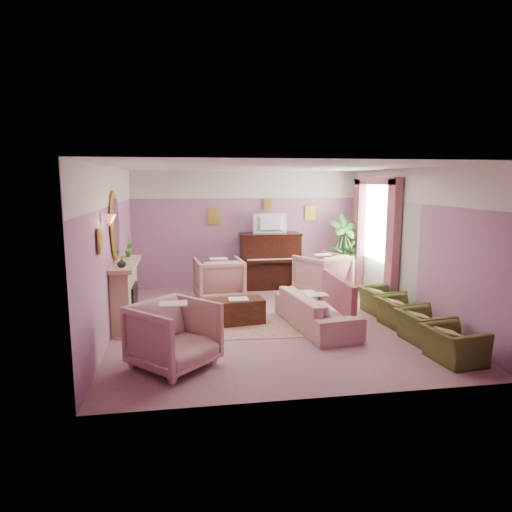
{
  "coord_description": "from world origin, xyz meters",
  "views": [
    {
      "loc": [
        -1.53,
        -7.91,
        2.56
      ],
      "look_at": [
        -0.2,
        0.4,
        1.17
      ],
      "focal_mm": 32.0,
      "sensor_mm": 36.0,
      "label": 1
    }
  ],
  "objects": [
    {
      "name": "television",
      "position": [
        0.5,
        2.63,
        1.6
      ],
      "size": [
        0.8,
        0.12,
        0.48
      ],
      "primitive_type": "imported",
      "color": "black",
      "rests_on": "piano"
    },
    {
      "name": "print_left_wall",
      "position": [
        -2.71,
        -1.2,
        1.72
      ],
      "size": [
        0.03,
        0.28,
        0.36
      ],
      "primitive_type": "cube",
      "color": "gold",
      "rests_on": "wall_left"
    },
    {
      "name": "olive_chair_a",
      "position": [
        2.23,
        -2.23,
        0.34
      ],
      "size": [
        0.55,
        0.78,
        0.67
      ],
      "primitive_type": "imported",
      "color": "#424B1E",
      "rests_on": "floor"
    },
    {
      "name": "area_rug",
      "position": [
        -0.64,
        0.03,
        0.01
      ],
      "size": [
        2.59,
        1.93,
        0.01
      ],
      "primitive_type": "cube",
      "rotation": [
        0.0,
        0.0,
        -0.05
      ],
      "color": "#9B6A5D",
      "rests_on": "floor"
    },
    {
      "name": "sofa_throw",
      "position": [
        1.13,
        -0.42,
        0.6
      ],
      "size": [
        0.1,
        1.57,
        0.57
      ],
      "primitive_type": "cube",
      "color": "#894651",
      "rests_on": "sofa"
    },
    {
      "name": "piano_top",
      "position": [
        0.5,
        2.68,
        1.31
      ],
      "size": [
        1.45,
        0.65,
        0.04
      ],
      "primitive_type": "cube",
      "color": "black",
      "rests_on": "piano"
    },
    {
      "name": "palm_pot",
      "position": [
        2.26,
        2.48,
        0.17
      ],
      "size": [
        0.34,
        0.34,
        0.34
      ],
      "primitive_type": "cylinder",
      "color": "#AB7145",
      "rests_on": "floor"
    },
    {
      "name": "side_plant_big",
      "position": [
        2.36,
        2.55,
        0.87
      ],
      "size": [
        0.3,
        0.3,
        0.34
      ],
      "primitive_type": "imported",
      "color": "#317826",
      "rests_on": "side_table"
    },
    {
      "name": "side_plant_small",
      "position": [
        2.48,
        2.45,
        0.84
      ],
      "size": [
        0.16,
        0.16,
        0.28
      ],
      "primitive_type": "imported",
      "color": "#317826",
      "rests_on": "side_table"
    },
    {
      "name": "mirror_glass",
      "position": [
        -2.67,
        0.2,
        1.8
      ],
      "size": [
        0.01,
        0.6,
        1.06
      ],
      "primitive_type": "ellipsoid",
      "color": "white",
      "rests_on": "wall_left"
    },
    {
      "name": "curtain_left",
      "position": [
        2.62,
        0.63,
        1.3
      ],
      "size": [
        0.16,
        0.34,
        2.6
      ],
      "primitive_type": "cube",
      "color": "#894651",
      "rests_on": "floor"
    },
    {
      "name": "mantel_plant",
      "position": [
        -2.55,
        0.75,
        1.29
      ],
      "size": [
        0.16,
        0.16,
        0.28
      ],
      "primitive_type": "imported",
      "color": "#317826",
      "rests_on": "mantel_shelf"
    },
    {
      "name": "mirror_frame",
      "position": [
        -2.7,
        0.2,
        1.8
      ],
      "size": [
        0.04,
        0.72,
        1.2
      ],
      "primitive_type": "ellipsoid",
      "color": "gold",
      "rests_on": "wall_left"
    },
    {
      "name": "wall_back",
      "position": [
        0.0,
        3.0,
        1.4
      ],
      "size": [
        5.5,
        0.02,
        2.8
      ],
      "primitive_type": "cube",
      "color": "slate",
      "rests_on": "floor"
    },
    {
      "name": "stripe_panel",
      "position": [
        2.73,
        1.3,
        1.07
      ],
      "size": [
        0.01,
        3.0,
        2.15
      ],
      "primitive_type": "cube",
      "color": "#A5AB9D",
      "rests_on": "wall_right"
    },
    {
      "name": "picture_rail_band",
      "position": [
        0.0,
        2.99,
        2.47
      ],
      "size": [
        5.5,
        0.01,
        0.65
      ],
      "primitive_type": "cube",
      "color": "beige",
      "rests_on": "wall_back"
    },
    {
      "name": "fireplace_surround",
      "position": [
        -2.59,
        0.2,
        0.55
      ],
      "size": [
        0.3,
        1.4,
        1.1
      ],
      "primitive_type": "cube",
      "color": "tan",
      "rests_on": "floor"
    },
    {
      "name": "piano_keys",
      "position": [
        0.5,
        2.33,
        0.76
      ],
      "size": [
        1.2,
        0.08,
        0.02
      ],
      "primitive_type": "cube",
      "color": "beige",
      "rests_on": "piano"
    },
    {
      "name": "olive_chair_d",
      "position": [
        2.23,
        0.23,
        0.34
      ],
      "size": [
        0.55,
        0.78,
        0.67
      ],
      "primitive_type": "imported",
      "color": "#424B1E",
      "rests_on": "floor"
    },
    {
      "name": "floral_armchair_front",
      "position": [
        -1.7,
        -1.81,
        0.51
      ],
      "size": [
        0.98,
        0.98,
        1.02
      ],
      "primitive_type": "imported",
      "color": "tan",
      "rests_on": "floor"
    },
    {
      "name": "curtain_right",
      "position": [
        2.62,
        2.47,
        1.3
      ],
      "size": [
        0.16,
        0.34,
        2.6
      ],
      "primitive_type": "cube",
      "color": "#894651",
      "rests_on": "floor"
    },
    {
      "name": "fireplace_inset",
      "position": [
        -2.49,
        0.2,
        0.4
      ],
      "size": [
        0.18,
        0.72,
        0.68
      ],
      "primitive_type": "cube",
      "color": "black",
      "rests_on": "floor"
    },
    {
      "name": "wall_right",
      "position": [
        2.75,
        0.0,
        1.4
      ],
      "size": [
        0.02,
        6.0,
        2.8
      ],
      "primitive_type": "cube",
      "color": "slate",
      "rests_on": "floor"
    },
    {
      "name": "print_back_left",
      "position": [
        -0.8,
        2.96,
        1.72
      ],
      "size": [
        0.3,
        0.03,
        0.38
      ],
      "primitive_type": "cube",
      "color": "gold",
      "rests_on": "wall_back"
    },
    {
      "name": "side_table",
      "position": [
        2.36,
        2.55,
        0.35
      ],
      "size": [
        0.52,
        0.52,
        0.7
      ],
      "primitive_type": "cylinder",
      "color": "silver",
      "rests_on": "floor"
    },
    {
      "name": "sofa",
      "position": [
        0.73,
        -0.42,
        0.42
      ],
      "size": [
        0.69,
        2.07,
        0.84
      ],
      "primitive_type": "imported",
      "color": "tan",
      "rests_on": "floor"
    },
    {
      "name": "hearth",
      "position": [
        -2.39,
        0.2,
        0.01
      ],
      "size": [
        0.55,
        1.5,
        0.02
      ],
      "primitive_type": "cube",
      "color": "tan",
      "rests_on": "floor"
    },
    {
      "name": "fire_ember",
      "position": [
        -2.45,
        0.2,
        0.22
      ],
      "size": [
        0.06,
        0.54,
        0.1
      ],
      "primitive_type": "cube",
      "color": "orange",
      "rests_on": "floor"
    },
    {
      "name": "floral_armchair_right",
      "position": [
        1.56,
        1.89,
        0.51
      ],
      "size": [
        0.98,
        0.98,
        1.02
      ],
      "primitive_type": "imported",
      "color": "tan",
      "rests_on": "floor"
    },
    {
      "name": "piano_keyshelf",
      "position": [
        0.5,
        2.33,
        0.72
      ],
      "size": [
        1.3,
        0.12,
        0.06
      ],
      "primitive_type": "cube",
      "color": "black",
      "rests_on": "piano"
    },
    {
      "name": "window_blind",
      "position": [
        2.7,
        1.55,
        1.7
      ],
      "size": [
        0.03,
        1.4,
        1.8
      ],
      "primitive_type": "cube",
      "color": "beige",
      "rests_on": "wall_right"
    },
    {
      "name": "ceiling",
      "position": [
        0.0,
        0.0,
        2.8
      ],
      "size": [
        5.5,
        6.0,
        0.01
      ],
      "primitive_type": "cube",
      "color": "white",
      "rests_on": "wall_back"
    },
    {
      "name": "coffee_table",
      "position": [
        -0.64,
        0.03,
        0.23
      ],
      "size": [
        1.06,
        0.62,
        0.45
      ],
      "primitive_type": "cube",
      "rotation": [
        0.0,
        0.0,
        0.13
      ],
      "color": "#34190D",
      "rests_on": "floor"
    },
    {
      "name": "wall_left",
      "position": [
        -2.75,
        0.0,
        1.4
      ],
      "size": [
        0.02,
        6.0,
        2.8
      ],
      "primitive_type": "cube",
      "color": "slate",
      "rests_on": "floor"
    },
    {
      "name": "table_paper",
      "position": [
        -0.59,
        0.03,
        0.46
      ],
      "size": [
        0.35,
        0.28,
        0.01
      ],
      "primitive_type": "cube",
      "color": "silver",
      "rests_on": "coffee_table"
    },
    {
      "name": "floral_armchair_left",
      "position": [
        -0.81,
        1.71,
        0.51
      ],
      "size": [
        0.98,
        0.98,
        1.02
      ],
      "primitive_type": "imported",
      "color": "tan",
      "rests_on": "floor"
    },
    {
      "name": "palm_plant",
      "position": [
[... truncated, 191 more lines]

